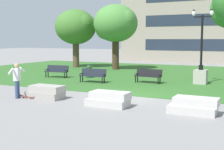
{
  "coord_description": "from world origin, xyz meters",
  "views": [
    {
      "loc": [
        6.03,
        -14.32,
        2.84
      ],
      "look_at": [
        -0.37,
        -1.4,
        1.2
      ],
      "focal_mm": 50.0,
      "sensor_mm": 36.0,
      "label": 1
    }
  ],
  "objects_px": {
    "park_bench_near_right": "(148,75)",
    "park_bench_far_left": "(93,75)",
    "skateboard": "(27,97)",
    "concrete_block_left": "(109,99)",
    "lamp_post_center": "(201,69)",
    "concrete_block_right": "(194,106)",
    "person_skateboarder": "(17,78)",
    "concrete_block_center": "(46,92)",
    "park_bench_far_right": "(57,70)",
    "trash_bin": "(89,71)"
  },
  "relations": [
    {
      "from": "skateboard",
      "to": "park_bench_far_left",
      "type": "distance_m",
      "value": 6.26
    },
    {
      "from": "trash_bin",
      "to": "park_bench_far_left",
      "type": "bearing_deg",
      "value": -53.65
    },
    {
      "from": "park_bench_near_right",
      "to": "concrete_block_right",
      "type": "bearing_deg",
      "value": -58.47
    },
    {
      "from": "lamp_post_center",
      "to": "concrete_block_right",
      "type": "bearing_deg",
      "value": -81.07
    },
    {
      "from": "skateboard",
      "to": "park_bench_near_right",
      "type": "height_order",
      "value": "park_bench_near_right"
    },
    {
      "from": "park_bench_far_left",
      "to": "concrete_block_left",
      "type": "bearing_deg",
      "value": -54.98
    },
    {
      "from": "person_skateboarder",
      "to": "trash_bin",
      "type": "distance_m",
      "value": 8.65
    },
    {
      "from": "concrete_block_center",
      "to": "lamp_post_center",
      "type": "xyz_separation_m",
      "value": [
        5.78,
        8.36,
        0.69
      ]
    },
    {
      "from": "park_bench_far_right",
      "to": "park_bench_near_right",
      "type": "bearing_deg",
      "value": 1.72
    },
    {
      "from": "person_skateboarder",
      "to": "skateboard",
      "type": "relative_size",
      "value": 1.67
    },
    {
      "from": "concrete_block_left",
      "to": "lamp_post_center",
      "type": "bearing_deg",
      "value": 75.47
    },
    {
      "from": "park_bench_near_right",
      "to": "park_bench_far_left",
      "type": "xyz_separation_m",
      "value": [
        -3.36,
        -1.43,
        0.0
      ]
    },
    {
      "from": "person_skateboarder",
      "to": "park_bench_near_right",
      "type": "relative_size",
      "value": 0.93
    },
    {
      "from": "concrete_block_right",
      "to": "park_bench_near_right",
      "type": "bearing_deg",
      "value": 121.53
    },
    {
      "from": "concrete_block_left",
      "to": "trash_bin",
      "type": "height_order",
      "value": "trash_bin"
    },
    {
      "from": "concrete_block_right",
      "to": "person_skateboarder",
      "type": "xyz_separation_m",
      "value": [
        -8.39,
        -0.55,
        0.67
      ]
    },
    {
      "from": "concrete_block_left",
      "to": "lamp_post_center",
      "type": "distance_m",
      "value": 8.93
    },
    {
      "from": "concrete_block_left",
      "to": "person_skateboarder",
      "type": "distance_m",
      "value": 4.9
    },
    {
      "from": "skateboard",
      "to": "park_bench_far_right",
      "type": "bearing_deg",
      "value": 116.33
    },
    {
      "from": "concrete_block_left",
      "to": "person_skateboarder",
      "type": "bearing_deg",
      "value": -176.47
    },
    {
      "from": "person_skateboarder",
      "to": "concrete_block_left",
      "type": "bearing_deg",
      "value": 3.53
    },
    {
      "from": "concrete_block_left",
      "to": "concrete_block_right",
      "type": "relative_size",
      "value": 1.0
    },
    {
      "from": "concrete_block_center",
      "to": "park_bench_far_left",
      "type": "xyz_separation_m",
      "value": [
        -0.74,
        5.85,
        0.23
      ]
    },
    {
      "from": "concrete_block_left",
      "to": "person_skateboarder",
      "type": "xyz_separation_m",
      "value": [
        -4.84,
        -0.3,
        0.67
      ]
    },
    {
      "from": "concrete_block_center",
      "to": "park_bench_far_left",
      "type": "distance_m",
      "value": 5.9
    },
    {
      "from": "concrete_block_center",
      "to": "park_bench_far_right",
      "type": "xyz_separation_m",
      "value": [
        -4.54,
        7.06,
        0.23
      ]
    },
    {
      "from": "concrete_block_right",
      "to": "park_bench_far_right",
      "type": "distance_m",
      "value": 13.62
    },
    {
      "from": "person_skateboarder",
      "to": "concrete_block_center",
      "type": "bearing_deg",
      "value": 23.5
    },
    {
      "from": "skateboard",
      "to": "park_bench_far_right",
      "type": "xyz_separation_m",
      "value": [
        -3.69,
        7.46,
        0.45
      ]
    },
    {
      "from": "concrete_block_center",
      "to": "person_skateboarder",
      "type": "bearing_deg",
      "value": -156.5
    },
    {
      "from": "park_bench_far_right",
      "to": "lamp_post_center",
      "type": "bearing_deg",
      "value": 7.17
    },
    {
      "from": "concrete_block_center",
      "to": "skateboard",
      "type": "distance_m",
      "value": 0.96
    },
    {
      "from": "park_bench_far_right",
      "to": "trash_bin",
      "type": "distance_m",
      "value": 2.41
    },
    {
      "from": "park_bench_far_left",
      "to": "park_bench_far_right",
      "type": "bearing_deg",
      "value": 162.35
    },
    {
      "from": "concrete_block_left",
      "to": "trash_bin",
      "type": "relative_size",
      "value": 1.94
    },
    {
      "from": "concrete_block_left",
      "to": "concrete_block_right",
      "type": "xyz_separation_m",
      "value": [
        3.55,
        0.25,
        0.0
      ]
    },
    {
      "from": "concrete_block_left",
      "to": "trash_bin",
      "type": "bearing_deg",
      "value": 125.37
    },
    {
      "from": "park_bench_far_left",
      "to": "lamp_post_center",
      "type": "distance_m",
      "value": 7.0
    },
    {
      "from": "skateboard",
      "to": "park_bench_far_right",
      "type": "height_order",
      "value": "park_bench_far_right"
    },
    {
      "from": "concrete_block_right",
      "to": "lamp_post_center",
      "type": "distance_m",
      "value": 8.5
    },
    {
      "from": "park_bench_far_left",
      "to": "trash_bin",
      "type": "height_order",
      "value": "trash_bin"
    },
    {
      "from": "person_skateboarder",
      "to": "trash_bin",
      "type": "relative_size",
      "value": 1.78
    },
    {
      "from": "trash_bin",
      "to": "lamp_post_center",
      "type": "bearing_deg",
      "value": 2.42
    },
    {
      "from": "park_bench_near_right",
      "to": "skateboard",
      "type": "bearing_deg",
      "value": -114.4
    },
    {
      "from": "concrete_block_right",
      "to": "park_bench_far_right",
      "type": "relative_size",
      "value": 1.01
    },
    {
      "from": "park_bench_near_right",
      "to": "park_bench_far_right",
      "type": "relative_size",
      "value": 0.99
    },
    {
      "from": "skateboard",
      "to": "park_bench_near_right",
      "type": "bearing_deg",
      "value": 65.6
    },
    {
      "from": "trash_bin",
      "to": "concrete_block_right",
      "type": "bearing_deg",
      "value": -40.41
    },
    {
      "from": "concrete_block_center",
      "to": "park_bench_far_right",
      "type": "relative_size",
      "value": 1.01
    },
    {
      "from": "person_skateboarder",
      "to": "lamp_post_center",
      "type": "xyz_separation_m",
      "value": [
        7.08,
        8.92,
        0.01
      ]
    }
  ]
}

